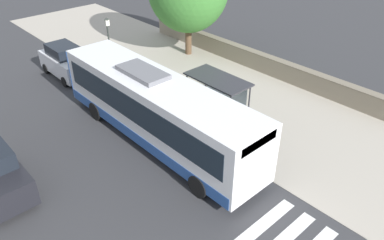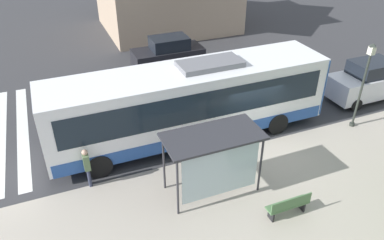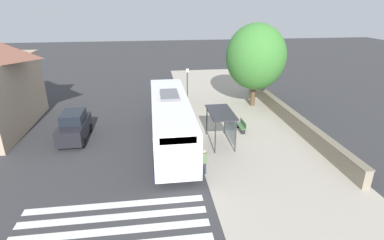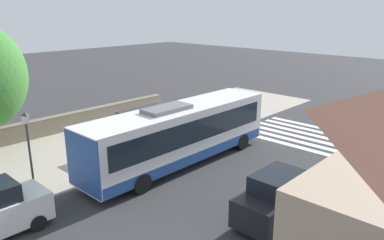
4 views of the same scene
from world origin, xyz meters
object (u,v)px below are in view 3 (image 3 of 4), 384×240
Objects in this scene: parked_car_far_lane at (74,127)px; bus_shelter at (223,117)px; pedestrian at (204,160)px; bus at (171,119)px; shade_tree at (256,57)px; parked_car_behind_bus at (166,92)px; street_lamp_near at (187,84)px; bench at (242,126)px.

bus_shelter is at bearing 169.17° from parked_car_far_lane.
bus is at bearing -71.02° from pedestrian.
shade_tree is 1.89× the size of parked_car_far_lane.
parked_car_behind_bus is at bearing -17.23° from shade_tree.
bus is 9.92m from parked_car_behind_bus.
bus is 7.68m from street_lamp_near.
street_lamp_near is 11.02m from parked_car_far_lane.
street_lamp_near is 0.51× the size of shade_tree.
street_lamp_near reaches higher than bus.
street_lamp_near is 3.48m from parked_car_behind_bus.
bench is at bearing 64.44° from shade_tree.
bus reaches higher than parked_car_behind_bus.
bus is at bearing 88.99° from parked_car_behind_bus.
parked_car_far_lane is at bearing -11.68° from bus.
bus reaches higher than bus_shelter.
parked_car_far_lane is at bearing -10.83° from bus_shelter.
bench is at bearing -167.81° from bus.
bench is 0.37× the size of parked_car_behind_bus.
street_lamp_near is at bearing 127.32° from parked_car_behind_bus.
parked_car_far_lane reaches higher than bench.
bus_shelter is 2.09× the size of pedestrian.
parked_car_behind_bus is at bearing -130.85° from parked_car_far_lane.
street_lamp_near reaches higher than bench.
bench is 0.19× the size of shade_tree.
parked_car_behind_bus is at bearing -52.68° from street_lamp_near.
pedestrian is 14.41m from shade_tree.
bus_shelter reaches higher than bench.
street_lamp_near is 6.94m from shade_tree.
bench is 10.30m from parked_car_behind_bus.
street_lamp_near is 0.97× the size of parked_car_behind_bus.
bus_shelter reaches higher than pedestrian.
bench is at bearing 122.70° from parked_car_behind_bus.
pedestrian is at bearing 59.74° from shade_tree.
street_lamp_near is at bearing -105.96° from bus.
parked_car_behind_bus is at bearing -57.30° from bench.
parked_car_far_lane is (7.11, -1.47, -0.79)m from bus.
bus_shelter is at bearing -116.78° from pedestrian.
shade_tree is 17.19m from parked_car_far_lane.
bus_shelter is at bearing 58.01° from shade_tree.
pedestrian is at bearing 63.22° from bus_shelter.
parked_car_far_lane is (10.81, -2.07, -1.00)m from bus_shelter.
street_lamp_near reaches higher than bus_shelter.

